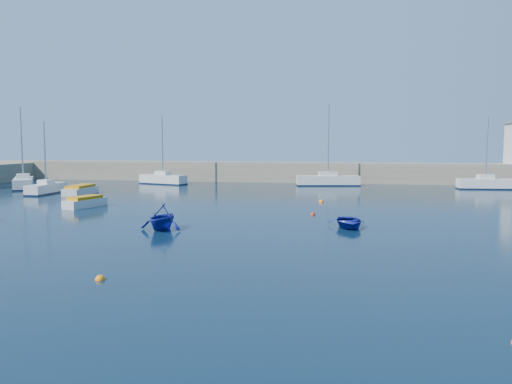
% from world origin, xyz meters
% --- Properties ---
extents(ground, '(220.00, 220.00, 0.00)m').
position_xyz_m(ground, '(0.00, 0.00, 0.00)').
color(ground, '#0B2133').
rests_on(ground, ground).
extents(back_wall, '(96.00, 4.50, 2.60)m').
position_xyz_m(back_wall, '(0.00, 46.00, 1.30)').
color(back_wall, gray).
rests_on(back_wall, ground).
extents(sailboat_3, '(1.72, 5.55, 7.35)m').
position_xyz_m(sailboat_3, '(-25.07, 25.32, 0.58)').
color(sailboat_3, silver).
rests_on(sailboat_3, ground).
extents(sailboat_4, '(5.47, 6.93, 9.24)m').
position_xyz_m(sailboat_4, '(-31.21, 30.32, 0.66)').
color(sailboat_4, silver).
rests_on(sailboat_4, ground).
extents(sailboat_5, '(6.58, 3.67, 8.48)m').
position_xyz_m(sailboat_5, '(-17.71, 39.07, 0.67)').
color(sailboat_5, silver).
rests_on(sailboat_5, ground).
extents(sailboat_6, '(7.86, 3.52, 9.94)m').
position_xyz_m(sailboat_6, '(2.96, 40.60, 0.67)').
color(sailboat_6, silver).
rests_on(sailboat_6, ground).
extents(sailboat_7, '(6.08, 2.13, 8.04)m').
position_xyz_m(sailboat_7, '(20.61, 38.84, 0.66)').
color(sailboat_7, silver).
rests_on(sailboat_7, ground).
extents(motorboat_1, '(2.25, 3.93, 0.91)m').
position_xyz_m(motorboat_1, '(-15.57, 16.02, 0.43)').
color(motorboat_1, silver).
rests_on(motorboat_1, ground).
extents(motorboat_2, '(1.80, 4.72, 0.96)m').
position_xyz_m(motorboat_2, '(-21.32, 25.43, 0.45)').
color(motorboat_2, silver).
rests_on(motorboat_2, ground).
extents(dinghy_center, '(2.72, 3.49, 0.66)m').
position_xyz_m(dinghy_center, '(5.37, 9.93, 0.33)').
color(dinghy_center, navy).
rests_on(dinghy_center, ground).
extents(dinghy_left, '(2.78, 3.14, 1.54)m').
position_xyz_m(dinghy_left, '(-5.60, 7.05, 0.77)').
color(dinghy_left, navy).
rests_on(dinghy_left, ground).
extents(buoy_0, '(0.39, 0.39, 0.39)m').
position_xyz_m(buoy_0, '(-3.92, -3.80, 0.00)').
color(buoy_0, orange).
rests_on(buoy_0, ground).
extents(buoy_1, '(0.38, 0.38, 0.38)m').
position_xyz_m(buoy_1, '(2.84, 14.95, 0.00)').
color(buoy_1, '#AD330D').
rests_on(buoy_1, ground).
extents(buoy_3, '(0.45, 0.45, 0.45)m').
position_xyz_m(buoy_3, '(3.07, 22.88, 0.00)').
color(buoy_3, orange).
rests_on(buoy_3, ground).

